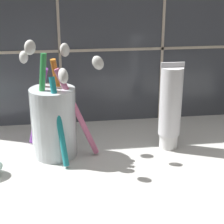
% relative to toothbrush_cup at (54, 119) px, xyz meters
% --- Properties ---
extents(sink_counter, '(0.79, 0.37, 0.02)m').
position_rel_toothbrush_cup_xyz_m(sink_counter, '(0.19, -0.04, -0.07)').
color(sink_counter, silver).
rests_on(sink_counter, ground).
extents(tile_wall_backsplash, '(0.89, 0.02, 0.43)m').
position_rel_toothbrush_cup_xyz_m(tile_wall_backsplash, '(0.19, 0.14, 0.13)').
color(tile_wall_backsplash, '#4C515B').
rests_on(tile_wall_backsplash, ground).
extents(toothbrush_cup, '(0.14, 0.13, 0.19)m').
position_rel_toothbrush_cup_xyz_m(toothbrush_cup, '(0.00, 0.00, 0.00)').
color(toothbrush_cup, silver).
rests_on(toothbrush_cup, sink_counter).
extents(toothpaste_tube, '(0.04, 0.04, 0.15)m').
position_rel_toothbrush_cup_xyz_m(toothpaste_tube, '(0.19, 0.00, 0.01)').
color(toothpaste_tube, white).
rests_on(toothpaste_tube, sink_counter).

